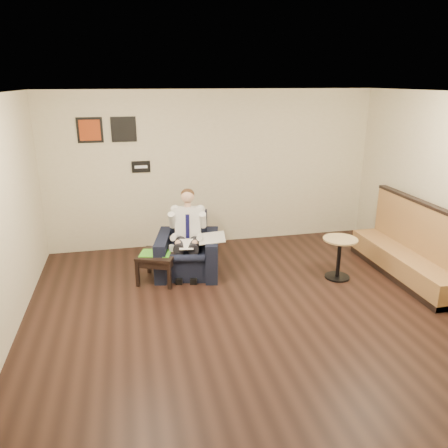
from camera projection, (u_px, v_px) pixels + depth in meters
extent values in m
plane|color=black|center=(261.00, 321.00, 5.61)|extent=(6.00, 6.00, 0.00)
cube|color=beige|center=(214.00, 169.00, 7.94)|extent=(6.00, 0.02, 2.80)
cube|color=beige|center=(430.00, 377.00, 2.39)|extent=(6.00, 0.02, 2.80)
cube|color=white|center=(267.00, 94.00, 4.72)|extent=(6.00, 6.00, 0.02)
cube|color=black|center=(141.00, 167.00, 7.63)|extent=(0.32, 0.02, 0.20)
cube|color=#9C3613|center=(90.00, 130.00, 7.26)|extent=(0.42, 0.03, 0.42)
cube|color=black|center=(124.00, 129.00, 7.37)|extent=(0.42, 0.03, 0.42)
cube|color=black|center=(188.00, 246.00, 6.88)|extent=(1.14, 1.14, 0.92)
cube|color=white|center=(186.00, 244.00, 6.63)|extent=(0.25, 0.33, 0.01)
cube|color=silver|center=(212.00, 238.00, 6.73)|extent=(0.48, 0.56, 0.01)
cube|color=black|center=(159.00, 267.00, 6.67)|extent=(0.73, 0.73, 0.45)
cube|color=green|center=(156.00, 253.00, 6.58)|extent=(0.52, 0.43, 0.01)
cylinder|color=white|center=(172.00, 248.00, 6.66)|extent=(0.11, 0.11, 0.10)
cube|color=black|center=(164.00, 249.00, 6.74)|extent=(0.16, 0.14, 0.01)
cube|color=olive|center=(407.00, 241.00, 6.72)|extent=(0.55, 2.30, 1.17)
cylinder|color=tan|center=(339.00, 258.00, 6.73)|extent=(0.66, 0.66, 0.65)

